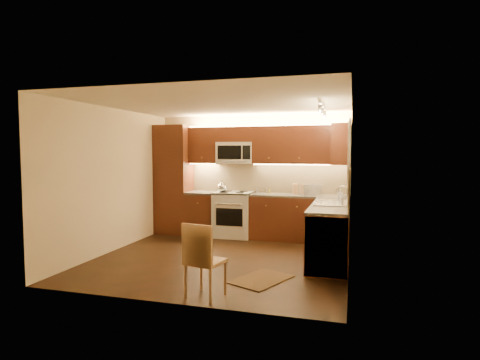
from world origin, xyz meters
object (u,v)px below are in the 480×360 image
(soap_bottle, at_px, (340,195))
(dining_chair, at_px, (205,260))
(stove, at_px, (234,214))
(kettle, at_px, (222,186))
(knife_block, at_px, (295,189))
(sink, at_px, (331,199))
(microwave, at_px, (236,153))
(toaster_oven, at_px, (311,189))

(soap_bottle, distance_m, dining_chair, 3.10)
(stove, height_order, soap_bottle, soap_bottle)
(kettle, bearing_deg, knife_block, 3.25)
(kettle, relative_size, soap_bottle, 1.24)
(sink, bearing_deg, stove, 150.64)
(soap_bottle, bearing_deg, dining_chair, -121.91)
(dining_chair, bearing_deg, kettle, 116.32)
(soap_bottle, relative_size, dining_chair, 0.22)
(soap_bottle, bearing_deg, stove, 158.75)
(sink, xyz_separation_m, dining_chair, (-1.34, -2.25, -0.52))
(stove, bearing_deg, sink, -29.36)
(kettle, bearing_deg, microwave, 42.66)
(sink, distance_m, kettle, 2.42)
(microwave, height_order, toaster_oven, microwave)
(microwave, bearing_deg, soap_bottle, -21.27)
(knife_block, distance_m, soap_bottle, 1.26)
(dining_chair, bearing_deg, toaster_oven, 86.47)
(stove, height_order, toaster_oven, toaster_oven)
(soap_bottle, bearing_deg, knife_block, 132.38)
(stove, xyz_separation_m, sink, (2.00, -1.12, 0.52))
(kettle, xyz_separation_m, knife_block, (1.44, 0.33, -0.04))
(microwave, relative_size, knife_block, 3.77)
(stove, distance_m, kettle, 0.63)
(stove, xyz_separation_m, knife_block, (1.23, 0.19, 0.54))
(knife_block, bearing_deg, toaster_oven, -40.09)
(microwave, xyz_separation_m, toaster_oven, (1.56, -0.10, -0.71))
(microwave, height_order, knife_block, microwave)
(knife_block, relative_size, soap_bottle, 1.02)
(stove, relative_size, microwave, 1.21)
(knife_block, bearing_deg, dining_chair, -113.41)
(sink, distance_m, soap_bottle, 0.45)
(sink, bearing_deg, toaster_oven, 110.88)
(microwave, distance_m, toaster_oven, 1.72)
(kettle, height_order, dining_chair, kettle)
(microwave, height_order, sink, microwave)
(kettle, xyz_separation_m, toaster_oven, (1.77, 0.17, -0.03))
(stove, relative_size, dining_chair, 1.01)
(knife_block, relative_size, dining_chair, 0.22)
(stove, height_order, kettle, kettle)
(soap_bottle, bearing_deg, microwave, 155.54)
(toaster_oven, distance_m, dining_chair, 3.57)
(sink, relative_size, kettle, 3.52)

